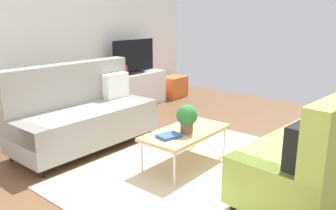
{
  "coord_description": "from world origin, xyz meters",
  "views": [
    {
      "loc": [
        -3.0,
        -2.14,
        1.72
      ],
      "look_at": [
        0.11,
        0.43,
        0.65
      ],
      "focal_mm": 36.41,
      "sensor_mm": 36.0,
      "label": 1
    }
  ],
  "objects_px": {
    "tv": "(134,57)",
    "bottle_0": "(118,72)",
    "table_book_0": "(169,136)",
    "coffee_table": "(186,133)",
    "potted_plant": "(187,117)",
    "couch_green": "(321,152)",
    "bottle_2": "(126,70)",
    "vase_0": "(108,72)",
    "bottle_1": "(122,70)",
    "storage_trunk": "(174,87)",
    "couch_beige": "(83,114)",
    "tv_console": "(134,90)"
  },
  "relations": [
    {
      "from": "tv",
      "to": "bottle_0",
      "type": "relative_size",
      "value": 5.4
    },
    {
      "from": "tv",
      "to": "table_book_0",
      "type": "bearing_deg",
      "value": -127.72
    },
    {
      "from": "coffee_table",
      "to": "table_book_0",
      "type": "xyz_separation_m",
      "value": [
        -0.29,
        0.01,
        0.04
      ]
    },
    {
      "from": "potted_plant",
      "to": "bottle_0",
      "type": "bearing_deg",
      "value": 64.43
    },
    {
      "from": "couch_green",
      "to": "bottle_0",
      "type": "xyz_separation_m",
      "value": [
        0.81,
        3.76,
        0.29
      ]
    },
    {
      "from": "coffee_table",
      "to": "tv",
      "type": "bearing_deg",
      "value": 57.19
    },
    {
      "from": "bottle_0",
      "to": "bottle_2",
      "type": "xyz_separation_m",
      "value": [
        0.2,
        0.0,
        0.0
      ]
    },
    {
      "from": "tv",
      "to": "table_book_0",
      "type": "distance_m",
      "value": 3.01
    },
    {
      "from": "tv",
      "to": "vase_0",
      "type": "bearing_deg",
      "value": 173.12
    },
    {
      "from": "coffee_table",
      "to": "bottle_1",
      "type": "height_order",
      "value": "bottle_1"
    },
    {
      "from": "storage_trunk",
      "to": "potted_plant",
      "type": "relative_size",
      "value": 1.56
    },
    {
      "from": "couch_beige",
      "to": "bottle_1",
      "type": "bearing_deg",
      "value": -149.71
    },
    {
      "from": "vase_0",
      "to": "bottle_2",
      "type": "relative_size",
      "value": 1.05
    },
    {
      "from": "vase_0",
      "to": "bottle_0",
      "type": "distance_m",
      "value": 0.18
    },
    {
      "from": "tv_console",
      "to": "table_book_0",
      "type": "bearing_deg",
      "value": -127.49
    },
    {
      "from": "tv",
      "to": "storage_trunk",
      "type": "bearing_deg",
      "value": -4.16
    },
    {
      "from": "bottle_0",
      "to": "bottle_2",
      "type": "bearing_deg",
      "value": 0.0
    },
    {
      "from": "vase_0",
      "to": "tv_console",
      "type": "bearing_deg",
      "value": -4.93
    },
    {
      "from": "couch_green",
      "to": "storage_trunk",
      "type": "relative_size",
      "value": 3.78
    },
    {
      "from": "couch_beige",
      "to": "bottle_1",
      "type": "height_order",
      "value": "couch_beige"
    },
    {
      "from": "bottle_1",
      "to": "couch_green",
      "type": "bearing_deg",
      "value": -103.75
    },
    {
      "from": "vase_0",
      "to": "table_book_0",
      "type": "bearing_deg",
      "value": -117.06
    },
    {
      "from": "tv_console",
      "to": "bottle_0",
      "type": "bearing_deg",
      "value": -174.67
    },
    {
      "from": "coffee_table",
      "to": "bottle_2",
      "type": "height_order",
      "value": "bottle_2"
    },
    {
      "from": "storage_trunk",
      "to": "bottle_2",
      "type": "height_order",
      "value": "bottle_2"
    },
    {
      "from": "tv_console",
      "to": "potted_plant",
      "type": "bearing_deg",
      "value": -122.91
    },
    {
      "from": "potted_plant",
      "to": "bottle_1",
      "type": "xyz_separation_m",
      "value": [
        1.25,
        2.39,
        0.14
      ]
    },
    {
      "from": "potted_plant",
      "to": "table_book_0",
      "type": "height_order",
      "value": "potted_plant"
    },
    {
      "from": "couch_green",
      "to": "bottle_0",
      "type": "relative_size",
      "value": 10.61
    },
    {
      "from": "tv_console",
      "to": "storage_trunk",
      "type": "bearing_deg",
      "value": -5.19
    },
    {
      "from": "coffee_table",
      "to": "tv_console",
      "type": "relative_size",
      "value": 0.79
    },
    {
      "from": "couch_beige",
      "to": "coffee_table",
      "type": "height_order",
      "value": "couch_beige"
    },
    {
      "from": "bottle_0",
      "to": "couch_green",
      "type": "bearing_deg",
      "value": -102.22
    },
    {
      "from": "couch_beige",
      "to": "storage_trunk",
      "type": "xyz_separation_m",
      "value": [
        3.01,
        0.86,
        -0.22
      ]
    },
    {
      "from": "vase_0",
      "to": "bottle_0",
      "type": "xyz_separation_m",
      "value": [
        0.15,
        -0.09,
        -0.01
      ]
    },
    {
      "from": "couch_green",
      "to": "table_book_0",
      "type": "bearing_deg",
      "value": 116.52
    },
    {
      "from": "table_book_0",
      "to": "vase_0",
      "type": "relative_size",
      "value": 1.21
    },
    {
      "from": "couch_green",
      "to": "bottle_2",
      "type": "height_order",
      "value": "couch_green"
    },
    {
      "from": "bottle_1",
      "to": "tv",
      "type": "bearing_deg",
      "value": 3.53
    },
    {
      "from": "tv_console",
      "to": "vase_0",
      "type": "relative_size",
      "value": 7.05
    },
    {
      "from": "coffee_table",
      "to": "couch_green",
      "type": "bearing_deg",
      "value": -78.98
    },
    {
      "from": "tv_console",
      "to": "vase_0",
      "type": "bearing_deg",
      "value": 175.07
    },
    {
      "from": "storage_trunk",
      "to": "potted_plant",
      "type": "height_order",
      "value": "potted_plant"
    },
    {
      "from": "couch_green",
      "to": "tv",
      "type": "height_order",
      "value": "tv"
    },
    {
      "from": "table_book_0",
      "to": "vase_0",
      "type": "bearing_deg",
      "value": 62.94
    },
    {
      "from": "tv",
      "to": "storage_trunk",
      "type": "relative_size",
      "value": 1.92
    },
    {
      "from": "table_book_0",
      "to": "vase_0",
      "type": "distance_m",
      "value": 2.73
    },
    {
      "from": "potted_plant",
      "to": "bottle_0",
      "type": "xyz_separation_m",
      "value": [
        1.14,
        2.39,
        0.12
      ]
    },
    {
      "from": "table_book_0",
      "to": "couch_beige",
      "type": "bearing_deg",
      "value": 93.8
    },
    {
      "from": "bottle_1",
      "to": "bottle_0",
      "type": "bearing_deg",
      "value": 180.0
    }
  ]
}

